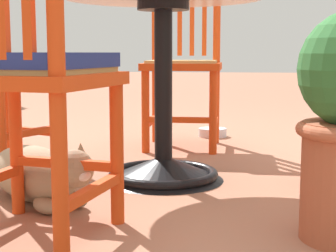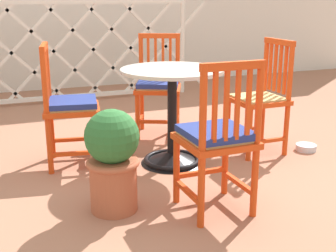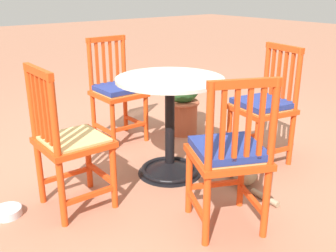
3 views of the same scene
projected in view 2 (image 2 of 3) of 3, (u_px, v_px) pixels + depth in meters
ground_plane at (171, 175)px, 3.21m from camera, size 24.00×24.00×0.00m
lattice_fence_panel at (54, 51)px, 5.24m from camera, size 3.95×0.06×1.24m
cafe_table at (172, 127)px, 3.37m from camera, size 0.76×0.76×0.73m
orange_chair_tucked_in at (217, 139)px, 2.56m from camera, size 0.40×0.40×0.91m
orange_chair_near_fence at (261, 100)px, 3.60m from camera, size 0.40×0.40×0.91m
orange_chair_at_corner at (158, 87)px, 4.05m from camera, size 0.53×0.53×0.91m
orange_chair_by_planter at (69, 107)px, 3.30m from camera, size 0.47×0.47×0.91m
tabby_cat at (111, 143)px, 3.62m from camera, size 0.43×0.68×0.23m
terracotta_planter at (113, 158)px, 2.60m from camera, size 0.32×0.32×0.62m
pet_water_bowl at (306, 147)px, 3.72m from camera, size 0.17×0.17×0.05m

